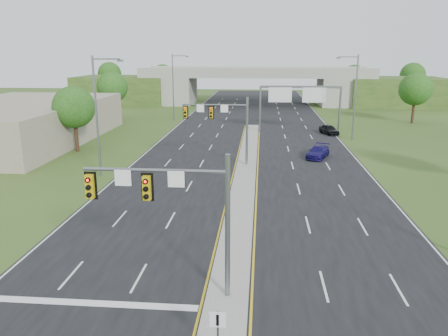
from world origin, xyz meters
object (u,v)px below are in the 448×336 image
overpass (256,88)px  car_far_c (329,129)px  keep_right_sign (218,329)px  signal_mast_near (177,203)px  signal_mast_far (224,120)px  car_far_b (318,152)px  sign_gantry (299,96)px

overpass → car_far_c: size_ratio=20.44×
car_far_c → keep_right_sign: bearing=-121.8°
signal_mast_near → car_far_c: signal_mast_near is taller
signal_mast_near → signal_mast_far: bearing=90.0°
signal_mast_near → car_far_b: 31.20m
sign_gantry → car_far_c: 6.37m
signal_mast_near → keep_right_sign: bearing=-63.1°
signal_mast_far → car_far_b: signal_mast_far is taller
signal_mast_far → overpass: size_ratio=0.09×
keep_right_sign → car_far_c: 49.57m
car_far_b → car_far_c: bearing=99.0°
overpass → car_far_c: overpass is taller
sign_gantry → car_far_b: bearing=-86.3°
keep_right_sign → overpass: overpass is taller
sign_gantry → car_far_c: bearing=-14.6°
signal_mast_near → keep_right_sign: (2.26, -4.45, -3.21)m
keep_right_sign → car_far_c: size_ratio=0.56×
signal_mast_far → overpass: overpass is taller
car_far_b → car_far_c: (3.29, 14.59, 0.02)m
sign_gantry → keep_right_sign: bearing=-97.7°
signal_mast_near → car_far_b: signal_mast_near is taller
signal_mast_near → sign_gantry: 45.88m
signal_mast_far → car_far_b: (9.97, 4.28, -4.06)m
signal_mast_far → sign_gantry: bearing=65.9°
signal_mast_near → overpass: (2.26, 80.07, -1.17)m
car_far_b → signal_mast_near: bearing=-87.1°
overpass → sign_gantry: bearing=-79.2°
sign_gantry → car_far_b: (1.03, -15.71, -4.58)m
overpass → keep_right_sign: bearing=-90.0°
car_far_c → overpass: bearing=87.9°
signal_mast_far → car_far_b: 11.59m
keep_right_sign → car_far_b: keep_right_sign is taller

